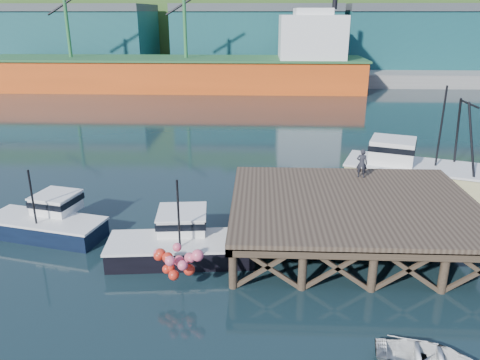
# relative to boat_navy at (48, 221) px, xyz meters

# --- Properties ---
(ground) EXTENTS (300.00, 300.00, 0.00)m
(ground) POSITION_rel_boat_navy_xyz_m (9.96, 0.12, -0.76)
(ground) COLOR black
(ground) RESTS_ON ground
(wharf) EXTENTS (12.00, 10.00, 2.62)m
(wharf) POSITION_rel_boat_navy_xyz_m (15.46, -0.07, 1.18)
(wharf) COLOR brown
(wharf) RESTS_ON ground
(far_quay) EXTENTS (160.00, 40.00, 2.00)m
(far_quay) POSITION_rel_boat_navy_xyz_m (9.96, 70.12, 0.24)
(far_quay) COLOR gray
(far_quay) RESTS_ON ground
(warehouse_left) EXTENTS (32.00, 16.00, 9.00)m
(warehouse_left) POSITION_rel_boat_navy_xyz_m (-25.04, 65.12, 5.74)
(warehouse_left) COLOR #1B5959
(warehouse_left) RESTS_ON far_quay
(warehouse_mid) EXTENTS (28.00, 16.00, 9.00)m
(warehouse_mid) POSITION_rel_boat_navy_xyz_m (9.96, 65.12, 5.74)
(warehouse_mid) COLOR #1B5959
(warehouse_mid) RESTS_ON far_quay
(warehouse_right) EXTENTS (30.00, 16.00, 9.00)m
(warehouse_right) POSITION_rel_boat_navy_xyz_m (39.96, 65.12, 5.74)
(warehouse_right) COLOR #1B5959
(warehouse_right) RESTS_ON far_quay
(cargo_ship) EXTENTS (55.50, 10.00, 13.75)m
(cargo_ship) POSITION_rel_boat_navy_xyz_m (1.49, 48.12, 2.55)
(cargo_ship) COLOR #EB5216
(cargo_ship) RESTS_ON ground
(hillside) EXTENTS (220.00, 50.00, 22.00)m
(hillside) POSITION_rel_boat_navy_xyz_m (9.96, 100.12, 10.24)
(hillside) COLOR #2D511E
(hillside) RESTS_ON ground
(boat_navy) EXTENTS (6.41, 4.04, 3.80)m
(boat_navy) POSITION_rel_boat_navy_xyz_m (0.00, 0.00, 0.00)
(boat_navy) COLOR black
(boat_navy) RESTS_ON ground
(boat_black) EXTENTS (6.94, 5.80, 4.16)m
(boat_black) POSITION_rel_boat_navy_xyz_m (7.21, -2.04, 0.00)
(boat_black) COLOR black
(boat_black) RESTS_ON ground
(trawler) EXTENTS (10.69, 6.79, 6.74)m
(trawler) POSITION_rel_boat_navy_xyz_m (21.22, 7.12, 0.62)
(trawler) COLOR #CAC583
(trawler) RESTS_ON ground
(dinghy) EXTENTS (3.50, 2.78, 0.65)m
(dinghy) POSITION_rel_boat_navy_xyz_m (16.23, -8.88, -0.44)
(dinghy) COLOR white
(dinghy) RESTS_ON ground
(dockworker) EXTENTS (0.68, 0.54, 1.63)m
(dockworker) POSITION_rel_boat_navy_xyz_m (16.48, 3.56, 2.18)
(dockworker) COLOR black
(dockworker) RESTS_ON wharf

